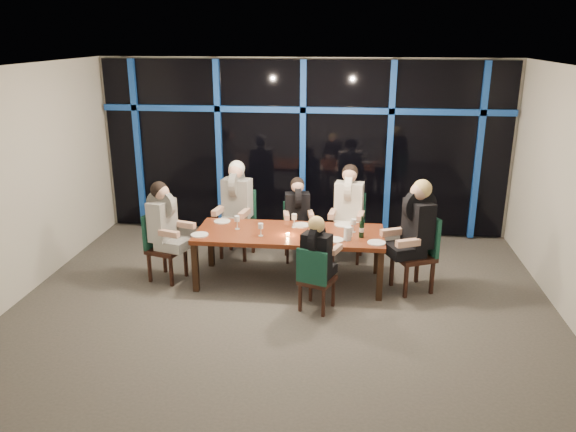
# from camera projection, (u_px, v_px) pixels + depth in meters

# --- Properties ---
(room) EXTENTS (7.04, 7.00, 3.02)m
(room) POSITION_uv_depth(u_px,v_px,m) (282.00, 153.00, 6.62)
(room) COLOR #54504A
(room) RESTS_ON ground
(window_wall) EXTENTS (6.86, 0.43, 2.94)m
(window_wall) POSITION_uv_depth(u_px,v_px,m) (304.00, 146.00, 9.54)
(window_wall) COLOR black
(window_wall) RESTS_ON ground
(dining_table) EXTENTS (2.60, 1.00, 0.75)m
(dining_table) POSITION_uv_depth(u_px,v_px,m) (290.00, 237.00, 7.79)
(dining_table) COLOR maroon
(dining_table) RESTS_ON ground
(chair_far_left) EXTENTS (0.56, 0.56, 1.04)m
(chair_far_left) POSITION_uv_depth(u_px,v_px,m) (239.00, 219.00, 8.84)
(chair_far_left) COLOR black
(chair_far_left) RESTS_ON ground
(chair_far_mid) EXTENTS (0.48, 0.48, 0.89)m
(chair_far_mid) POSITION_uv_depth(u_px,v_px,m) (297.00, 227.00, 8.72)
(chair_far_mid) COLOR black
(chair_far_mid) RESTS_ON ground
(chair_far_right) EXTENTS (0.53, 0.53, 1.03)m
(chair_far_right) POSITION_uv_depth(u_px,v_px,m) (349.00, 223.00, 8.71)
(chair_far_right) COLOR black
(chair_far_right) RESTS_ON ground
(chair_end_left) EXTENTS (0.57, 0.57, 0.98)m
(chair_end_left) POSITION_uv_depth(u_px,v_px,m) (161.00, 242.00, 7.96)
(chair_end_left) COLOR black
(chair_end_left) RESTS_ON ground
(chair_end_right) EXTENTS (0.65, 0.65, 1.06)m
(chair_end_right) POSITION_uv_depth(u_px,v_px,m) (420.00, 249.00, 7.60)
(chair_end_right) COLOR black
(chair_end_right) RESTS_ON ground
(chair_near_mid) EXTENTS (0.51, 0.51, 0.86)m
(chair_near_mid) POSITION_uv_depth(u_px,v_px,m) (315.00, 276.00, 7.01)
(chair_near_mid) COLOR black
(chair_near_mid) RESTS_ON ground
(diner_far_left) EXTENTS (0.57, 0.69, 1.02)m
(diner_far_left) POSITION_uv_depth(u_px,v_px,m) (236.00, 196.00, 8.63)
(diner_far_left) COLOR black
(diner_far_left) RESTS_ON ground
(diner_far_mid) EXTENTS (0.48, 0.59, 0.87)m
(diner_far_mid) POSITION_uv_depth(u_px,v_px,m) (298.00, 207.00, 8.54)
(diner_far_mid) COLOR black
(diner_far_mid) RESTS_ON ground
(diner_far_right) EXTENTS (0.54, 0.67, 1.00)m
(diner_far_right) POSITION_uv_depth(u_px,v_px,m) (349.00, 199.00, 8.50)
(diner_far_right) COLOR silver
(diner_far_right) RESTS_ON ground
(diner_end_left) EXTENTS (0.67, 0.58, 0.96)m
(diner_end_left) POSITION_uv_depth(u_px,v_px,m) (164.00, 217.00, 7.80)
(diner_end_left) COLOR black
(diner_end_left) RESTS_ON ground
(diner_end_right) EXTENTS (0.73, 0.67, 1.04)m
(diner_end_right) POSITION_uv_depth(u_px,v_px,m) (416.00, 220.00, 7.45)
(diner_end_right) COLOR black
(diner_end_right) RESTS_ON ground
(diner_near_mid) EXTENTS (0.52, 0.59, 0.84)m
(diner_near_mid) POSITION_uv_depth(u_px,v_px,m) (318.00, 249.00, 6.96)
(diner_near_mid) COLOR black
(diner_near_mid) RESTS_ON ground
(plate_far_left) EXTENTS (0.24, 0.24, 0.01)m
(plate_far_left) POSITION_uv_depth(u_px,v_px,m) (222.00, 221.00, 8.19)
(plate_far_left) COLOR white
(plate_far_left) RESTS_ON dining_table
(plate_far_mid) EXTENTS (0.24, 0.24, 0.01)m
(plate_far_mid) POSITION_uv_depth(u_px,v_px,m) (301.00, 225.00, 8.03)
(plate_far_mid) COLOR white
(plate_far_mid) RESTS_ON dining_table
(plate_far_right) EXTENTS (0.24, 0.24, 0.01)m
(plate_far_right) POSITION_uv_depth(u_px,v_px,m) (343.00, 225.00, 8.05)
(plate_far_right) COLOR white
(plate_far_right) RESTS_ON dining_table
(plate_end_left) EXTENTS (0.24, 0.24, 0.01)m
(plate_end_left) POSITION_uv_depth(u_px,v_px,m) (200.00, 235.00, 7.65)
(plate_end_left) COLOR white
(plate_end_left) RESTS_ON dining_table
(plate_end_right) EXTENTS (0.24, 0.24, 0.01)m
(plate_end_right) POSITION_uv_depth(u_px,v_px,m) (376.00, 243.00, 7.36)
(plate_end_right) COLOR white
(plate_end_right) RESTS_ON dining_table
(plate_near_mid) EXTENTS (0.24, 0.24, 0.01)m
(plate_near_mid) POSITION_uv_depth(u_px,v_px,m) (335.00, 240.00, 7.46)
(plate_near_mid) COLOR white
(plate_near_mid) RESTS_ON dining_table
(wine_bottle) EXTENTS (0.07, 0.07, 0.30)m
(wine_bottle) POSITION_uv_depth(u_px,v_px,m) (362.00, 229.00, 7.54)
(wine_bottle) COLOR black
(wine_bottle) RESTS_ON dining_table
(water_pitcher) EXTENTS (0.11, 0.10, 0.18)m
(water_pitcher) POSITION_uv_depth(u_px,v_px,m) (348.00, 233.00, 7.45)
(water_pitcher) COLOR silver
(water_pitcher) RESTS_ON dining_table
(tea_light) EXTENTS (0.05, 0.05, 0.03)m
(tea_light) POSITION_uv_depth(u_px,v_px,m) (288.00, 234.00, 7.65)
(tea_light) COLOR #FFA74C
(tea_light) RESTS_ON dining_table
(wine_glass_a) EXTENTS (0.07, 0.07, 0.18)m
(wine_glass_a) POSITION_uv_depth(u_px,v_px,m) (261.00, 227.00, 7.59)
(wine_glass_a) COLOR silver
(wine_glass_a) RESTS_ON dining_table
(wine_glass_b) EXTENTS (0.08, 0.08, 0.20)m
(wine_glass_b) POSITION_uv_depth(u_px,v_px,m) (294.00, 218.00, 7.92)
(wine_glass_b) COLOR silver
(wine_glass_b) RESTS_ON dining_table
(wine_glass_c) EXTENTS (0.07, 0.07, 0.18)m
(wine_glass_c) POSITION_uv_depth(u_px,v_px,m) (322.00, 226.00, 7.61)
(wine_glass_c) COLOR white
(wine_glass_c) RESTS_ON dining_table
(wine_glass_d) EXTENTS (0.07, 0.07, 0.19)m
(wine_glass_d) POSITION_uv_depth(u_px,v_px,m) (237.00, 220.00, 7.85)
(wine_glass_d) COLOR silver
(wine_glass_d) RESTS_ON dining_table
(wine_glass_e) EXTENTS (0.07, 0.07, 0.19)m
(wine_glass_e) POSITION_uv_depth(u_px,v_px,m) (354.00, 223.00, 7.73)
(wine_glass_e) COLOR silver
(wine_glass_e) RESTS_ON dining_table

